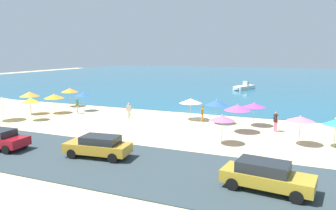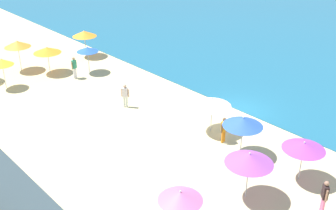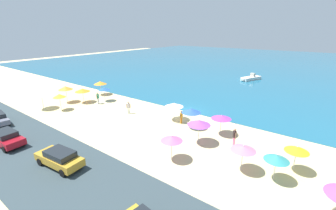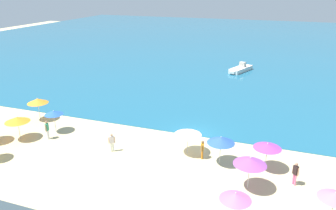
% 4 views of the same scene
% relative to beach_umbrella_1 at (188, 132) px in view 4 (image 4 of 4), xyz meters
% --- Properties ---
extents(ground_plane, '(160.00, 160.00, 0.00)m').
position_rel_beach_umbrella_1_xyz_m(ground_plane, '(-0.47, 3.45, -1.97)').
color(ground_plane, '#CEBD89').
extents(sea, '(150.00, 110.00, 0.05)m').
position_rel_beach_umbrella_1_xyz_m(sea, '(-0.47, 58.45, -1.95)').
color(sea, '#1E5E7D').
rests_on(sea, ground_plane).
extents(beach_umbrella_1, '(2.34, 2.34, 2.28)m').
position_rel_beach_umbrella_1_xyz_m(beach_umbrella_1, '(0.00, 0.00, 0.00)').
color(beach_umbrella_1, '#B2B2B7').
rests_on(beach_umbrella_1, ground_plane).
extents(beach_umbrella_2, '(1.78, 1.78, 2.24)m').
position_rel_beach_umbrella_1_xyz_m(beach_umbrella_2, '(-13.37, -0.20, 0.01)').
color(beach_umbrella_2, '#B2B2B7').
rests_on(beach_umbrella_2, ground_plane).
extents(beach_umbrella_3, '(2.15, 2.15, 2.43)m').
position_rel_beach_umbrella_1_xyz_m(beach_umbrella_3, '(-16.91, 1.76, 0.14)').
color(beach_umbrella_3, '#B2B2B7').
rests_on(beach_umbrella_3, ground_plane).
extents(beach_umbrella_4, '(2.22, 2.22, 2.40)m').
position_rel_beach_umbrella_1_xyz_m(beach_umbrella_4, '(2.93, -0.75, 0.11)').
color(beach_umbrella_4, '#B2B2B7').
rests_on(beach_umbrella_4, ground_plane).
extents(beach_umbrella_5, '(1.99, 1.99, 2.28)m').
position_rel_beach_umbrella_1_xyz_m(beach_umbrella_5, '(10.60, -5.55, 0.06)').
color(beach_umbrella_5, '#B2B2B7').
rests_on(beach_umbrella_5, ground_plane).
extents(beach_umbrella_6, '(1.90, 1.90, 2.32)m').
position_rel_beach_umbrella_1_xyz_m(beach_umbrella_6, '(5.14, -7.61, 0.07)').
color(beach_umbrella_6, '#B2B2B7').
rests_on(beach_umbrella_6, ground_plane).
extents(beach_umbrella_8, '(2.15, 2.15, 2.26)m').
position_rel_beach_umbrella_1_xyz_m(beach_umbrella_8, '(6.45, -0.38, 0.03)').
color(beach_umbrella_8, '#B2B2B7').
rests_on(beach_umbrella_8, ground_plane).
extents(beach_umbrella_9, '(2.29, 2.29, 2.54)m').
position_rel_beach_umbrella_1_xyz_m(beach_umbrella_9, '(5.50, -3.53, 0.24)').
color(beach_umbrella_9, '#B2B2B7').
rests_on(beach_umbrella_9, ground_plane).
extents(beach_umbrella_13, '(2.23, 2.23, 2.27)m').
position_rel_beach_umbrella_1_xyz_m(beach_umbrella_13, '(-15.48, -2.66, -0.01)').
color(beach_umbrella_13, '#B2B2B7').
rests_on(beach_umbrella_13, ground_plane).
extents(bather_0, '(0.43, 0.43, 1.78)m').
position_rel_beach_umbrella_1_xyz_m(bather_0, '(8.57, -1.88, -0.97)').
color(bather_0, pink).
rests_on(bather_0, ground_plane).
extents(bather_1, '(0.48, 0.39, 1.68)m').
position_rel_beach_umbrella_1_xyz_m(bather_1, '(-6.21, -1.89, -1.03)').
color(bather_1, silver).
rests_on(bather_1, ground_plane).
extents(bather_2, '(0.32, 0.55, 1.77)m').
position_rel_beach_umbrella_1_xyz_m(bather_2, '(-13.04, -1.74, -0.98)').
color(bather_2, silver).
rests_on(bather_2, ground_plane).
extents(bather_3, '(0.26, 0.57, 1.62)m').
position_rel_beach_umbrella_1_xyz_m(bather_3, '(1.40, -0.46, -1.07)').
color(bather_3, orange).
rests_on(bather_3, ground_plane).
extents(skiff_nearshore, '(3.46, 5.68, 1.47)m').
position_rel_beach_umbrella_1_xyz_m(skiff_nearshore, '(0.32, 29.51, -1.52)').
color(skiff_nearshore, silver).
rests_on(skiff_nearshore, sea).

